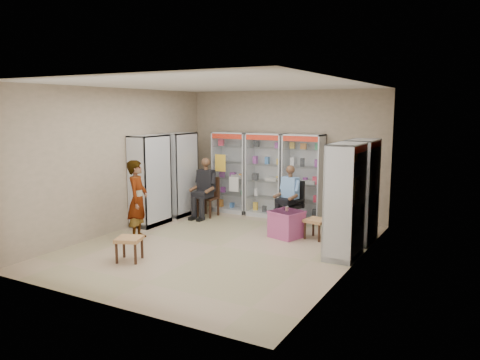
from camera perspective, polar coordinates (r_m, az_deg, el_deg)
The scene contains 18 objects.
floor at distance 8.94m, azimuth -2.48°, elevation -8.07°, with size 6.00×6.00×0.00m, color tan.
room_shell at distance 8.58m, azimuth -2.57°, elevation 4.62°, with size 5.02×6.02×3.01m.
cabinet_back_left at distance 11.67m, azimuth -1.01°, elevation 0.95°, with size 0.90×0.50×2.00m, color silver.
cabinet_back_mid at distance 11.24m, azimuth 3.20°, elevation 0.63°, with size 0.90×0.50×2.00m, color silver.
cabinet_back_right at distance 10.86m, azimuth 7.72°, elevation 0.29°, with size 0.90×0.50×2.00m, color silver.
cabinet_right_far at distance 9.31m, azimuth 14.57°, elevation -1.33°, with size 0.50×0.90×2.00m, color #AEB0B6.
cabinet_right_near at distance 8.27m, azimuth 12.67°, elevation -2.52°, with size 0.50×0.90×2.00m, color #A4A6AB.
cabinet_left_far at distance 11.41m, azimuth -7.40°, elevation 0.69°, with size 0.50×0.90×2.00m, color #A3A5AA.
cabinet_left_near at distance 10.55m, azimuth -10.92°, elevation -0.05°, with size 0.50×0.90×2.00m, color #A9ABB0.
wooden_chair at distance 11.27m, azimuth -3.95°, elevation -2.08°, with size 0.42×0.42×0.94m, color black.
seated_customer at distance 11.20m, azimuth -4.10°, elevation -1.12°, with size 0.44×0.60×1.34m, color black, non-canonical shape.
office_chair at distance 10.41m, azimuth 6.27°, elevation -2.86°, with size 0.54×0.54×1.00m, color black.
seated_shopkeeper at distance 10.34m, azimuth 6.18°, elevation -2.17°, with size 0.42×0.58×1.27m, color #71A5DF, non-canonical shape.
pink_trunk at distance 9.52m, azimuth 5.69°, elevation -5.37°, with size 0.56×0.54×0.54m, color #C24DA2.
tea_glass at distance 9.45m, azimuth 5.74°, elevation -3.49°, with size 0.07×0.07×0.10m, color #5E2708.
woven_stool_a at distance 9.49m, azimuth 9.27°, elevation -5.90°, with size 0.40×0.40×0.40m, color #A47F45.
woven_stool_b at distance 8.28m, azimuth -13.32°, elevation -8.19°, with size 0.41×0.41×0.41m, color #B5794C.
standing_man at distance 9.46m, azimuth -12.37°, elevation -2.38°, with size 0.58×0.38×1.58m, color gray.
Camera 1 is at (4.46, -7.30, 2.59)m, focal length 35.00 mm.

